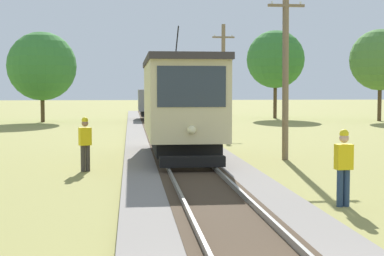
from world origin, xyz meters
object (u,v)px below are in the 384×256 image
(utility_pole_near_tram, at_px, (286,70))
(tree_horizon, at_px, (380,60))
(tree_left_far, at_px, (42,66))
(tree_left_near, at_px, (275,59))
(freight_car, at_px, (153,103))
(track_worker, at_px, (344,164))
(gravel_pile, at_px, (210,115))
(second_worker, at_px, (85,141))
(red_tram, at_px, (180,102))
(utility_pole_mid, at_px, (223,76))

(utility_pole_near_tram, relative_size, tree_horizon, 0.87)
(tree_left_far, xyz_separation_m, tree_horizon, (27.63, -1.37, 0.58))
(utility_pole_near_tram, distance_m, tree_left_near, 30.98)
(freight_car, height_order, track_worker, freight_car)
(freight_car, relative_size, tree_left_far, 0.72)
(gravel_pile, height_order, tree_horizon, tree_horizon)
(utility_pole_near_tram, bearing_deg, freight_car, 98.76)
(freight_car, xyz_separation_m, second_worker, (-3.33, -28.35, -0.57))
(utility_pole_near_tram, bearing_deg, red_tram, 179.72)
(utility_pole_mid, xyz_separation_m, tree_left_near, (7.25, 15.30, 1.88))
(utility_pole_mid, distance_m, tree_horizon, 17.86)
(red_tram, relative_size, utility_pole_near_tram, 1.29)
(freight_car, bearing_deg, utility_pole_mid, -70.31)
(tree_left_near, bearing_deg, second_worker, -114.16)
(tree_left_near, bearing_deg, tree_left_far, -168.77)
(tree_horizon, bearing_deg, utility_pole_mid, -146.06)
(utility_pole_mid, xyz_separation_m, track_worker, (-1.00, -23.53, -2.48))
(utility_pole_near_tram, xyz_separation_m, tree_left_far, (-12.88, 26.06, 1.08))
(utility_pole_near_tram, xyz_separation_m, tree_horizon, (14.76, 24.69, 1.66))
(gravel_pile, bearing_deg, utility_pole_mid, -94.34)
(utility_pole_mid, relative_size, tree_left_near, 0.85)
(utility_pole_mid, bearing_deg, tree_horizon, 33.94)
(tree_left_near, distance_m, tree_left_far, 20.53)
(red_tram, xyz_separation_m, tree_left_near, (11.24, 30.04, 3.15))
(gravel_pile, xyz_separation_m, tree_horizon, (13.70, -4.01, 4.64))
(utility_pole_near_tram, height_order, tree_left_far, tree_left_far)
(gravel_pile, distance_m, track_worker, 37.53)
(freight_car, relative_size, tree_left_near, 0.65)
(freight_car, xyz_separation_m, utility_pole_near_tram, (3.99, -25.93, 1.85))
(tree_left_near, bearing_deg, utility_pole_near_tram, -103.55)
(track_worker, bearing_deg, tree_left_far, -165.99)
(utility_pole_mid, bearing_deg, gravel_pile, 85.66)
(utility_pole_mid, distance_m, tree_left_far, 17.16)
(second_worker, distance_m, tree_horizon, 35.21)
(second_worker, height_order, tree_horizon, tree_horizon)
(gravel_pile, distance_m, tree_horizon, 15.01)
(track_worker, distance_m, second_worker, 8.96)
(red_tram, distance_m, tree_horizon, 31.12)
(tree_left_near, xyz_separation_m, tree_left_far, (-20.12, -4.00, -0.85))
(gravel_pile, bearing_deg, red_tram, -99.98)
(tree_left_near, bearing_deg, gravel_pile, -167.64)
(track_worker, bearing_deg, red_tram, -166.04)
(tree_left_far, bearing_deg, utility_pole_near_tram, -63.71)
(track_worker, bearing_deg, freight_car, -179.89)
(red_tram, bearing_deg, tree_left_far, 108.84)
(track_worker, relative_size, second_worker, 1.00)
(red_tram, xyz_separation_m, utility_pole_near_tram, (3.99, -0.02, 1.21))
(tree_horizon, bearing_deg, tree_left_near, 144.46)
(second_worker, bearing_deg, tree_left_near, 134.42)
(tree_left_near, bearing_deg, track_worker, -101.99)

